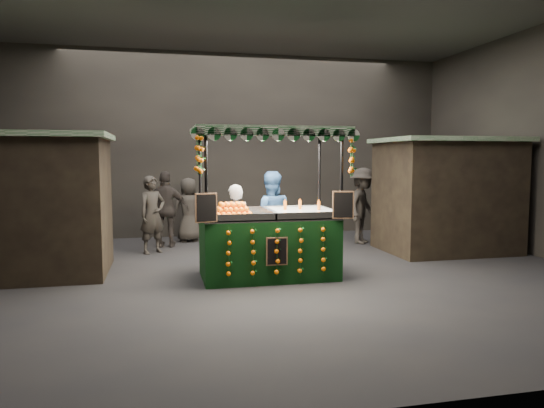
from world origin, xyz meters
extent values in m
plane|color=black|center=(0.00, 0.00, 0.00)|extent=(12.00, 12.00, 0.00)
cube|color=black|center=(0.00, 5.00, 2.50)|extent=(12.00, 0.10, 5.00)
cube|color=black|center=(0.00, -5.00, 2.50)|extent=(12.00, 0.10, 5.00)
cube|color=black|center=(-4.40, 1.00, 1.25)|extent=(2.80, 2.00, 2.50)
cube|color=#104919|center=(-4.40, 1.00, 2.55)|extent=(3.00, 2.20, 0.10)
cube|color=black|center=(4.40, 1.50, 1.25)|extent=(2.80, 2.00, 2.50)
cube|color=#104919|center=(4.40, 1.50, 2.55)|extent=(3.00, 2.20, 0.10)
cube|color=black|center=(-0.13, -0.09, 0.54)|extent=(2.38, 1.30, 1.08)
cube|color=#AFB1B6|center=(-0.13, -0.09, 1.10)|extent=(2.38, 1.30, 0.04)
cylinder|color=black|center=(-1.29, -0.71, 1.30)|extent=(0.05, 0.05, 2.59)
cylinder|color=black|center=(1.02, -0.71, 1.30)|extent=(0.05, 0.05, 2.59)
cylinder|color=black|center=(-1.29, 0.52, 1.30)|extent=(0.05, 0.05, 2.59)
cylinder|color=black|center=(1.02, 0.52, 1.30)|extent=(0.05, 0.05, 2.59)
cube|color=#104919|center=(-0.13, -0.09, 2.63)|extent=(2.65, 1.57, 0.09)
cube|color=silver|center=(0.52, -0.09, 1.17)|extent=(1.06, 1.17, 0.09)
cube|color=black|center=(-1.30, -0.77, 1.35)|extent=(0.36, 0.10, 0.48)
cube|color=black|center=(1.04, -0.77, 1.35)|extent=(0.36, 0.10, 0.48)
cube|color=black|center=(-0.13, -0.79, 0.59)|extent=(0.37, 0.03, 0.48)
imported|color=gray|center=(-0.61, 0.68, 0.82)|extent=(0.68, 0.52, 1.65)
imported|color=navy|center=(0.16, 1.05, 0.94)|extent=(1.01, 0.84, 1.88)
imported|color=#292521|center=(-2.20, 2.69, 0.88)|extent=(0.76, 0.70, 1.75)
imported|color=#2D2624|center=(3.89, 2.50, 0.81)|extent=(0.99, 0.97, 1.61)
imported|color=#2B2523|center=(-1.88, 3.42, 0.92)|extent=(1.14, 0.63, 1.83)
imported|color=#292521|center=(2.94, 2.87, 0.95)|extent=(1.37, 1.38, 1.91)
imported|color=#2A2622|center=(-1.31, 4.12, 0.82)|extent=(0.89, 0.66, 1.65)
camera|label=1|loc=(-2.01, -8.80, 2.15)|focal=33.00mm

